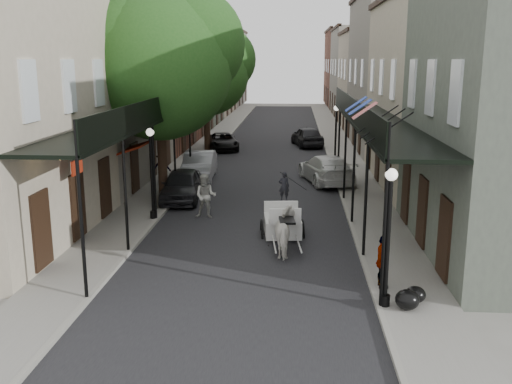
% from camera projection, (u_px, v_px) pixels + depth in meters
% --- Properties ---
extents(ground, '(140.00, 140.00, 0.00)m').
position_uv_depth(ground, '(238.00, 278.00, 17.39)').
color(ground, gray).
rests_on(ground, ground).
extents(road, '(8.00, 90.00, 0.01)m').
position_uv_depth(road, '(269.00, 162.00, 36.82)').
color(road, black).
rests_on(road, ground).
extents(sidewalk_left, '(2.20, 90.00, 0.12)m').
position_uv_depth(sidewalk_left, '(192.00, 160.00, 37.14)').
color(sidewalk_left, gray).
rests_on(sidewalk_left, ground).
extents(sidewalk_right, '(2.20, 90.00, 0.12)m').
position_uv_depth(sidewalk_right, '(347.00, 162.00, 36.48)').
color(sidewalk_right, gray).
rests_on(sidewalk_right, ground).
extents(building_row_left, '(5.00, 80.00, 10.50)m').
position_uv_depth(building_row_left, '(168.00, 75.00, 45.91)').
color(building_row_left, '#B5A891').
rests_on(building_row_left, ground).
extents(building_row_right, '(5.00, 80.00, 10.50)m').
position_uv_depth(building_row_right, '(384.00, 75.00, 44.77)').
color(building_row_right, gray).
rests_on(building_row_right, ground).
extents(gallery_left, '(2.20, 18.05, 4.88)m').
position_uv_depth(gallery_left, '(139.00, 120.00, 23.57)').
color(gallery_left, black).
rests_on(gallery_left, sidewalk_left).
extents(gallery_right, '(2.20, 18.05, 4.88)m').
position_uv_depth(gallery_right, '(373.00, 122.00, 22.93)').
color(gallery_right, black).
rests_on(gallery_right, sidewalk_right).
extents(tree_near, '(7.31, 6.80, 9.63)m').
position_uv_depth(tree_near, '(168.00, 59.00, 26.08)').
color(tree_near, '#382619').
rests_on(tree_near, sidewalk_left).
extents(tree_far, '(6.45, 6.00, 8.61)m').
position_uv_depth(tree_far, '(211.00, 69.00, 39.83)').
color(tree_far, '#382619').
rests_on(tree_far, sidewalk_left).
extents(lamppost_right_near, '(0.32, 0.32, 3.71)m').
position_uv_depth(lamppost_right_near, '(388.00, 236.00, 14.71)').
color(lamppost_right_near, black).
rests_on(lamppost_right_near, sidewalk_right).
extents(lamppost_left, '(0.32, 0.32, 3.71)m').
position_uv_depth(lamppost_left, '(152.00, 172.00, 23.03)').
color(lamppost_left, black).
rests_on(lamppost_left, sidewalk_left).
extents(lamppost_right_far, '(0.32, 0.32, 3.71)m').
position_uv_depth(lamppost_right_far, '(336.00, 135.00, 34.14)').
color(lamppost_right_far, black).
rests_on(lamppost_right_far, sidewalk_right).
extents(horse, '(1.01, 1.91, 1.55)m').
position_uv_depth(horse, '(287.00, 232.00, 19.32)').
color(horse, silver).
rests_on(horse, ground).
extents(carriage, '(1.73, 2.40, 2.59)m').
position_uv_depth(carriage, '(282.00, 208.00, 21.61)').
color(carriage, black).
rests_on(carriage, ground).
extents(pedestrian_walking, '(0.94, 0.74, 1.87)m').
position_uv_depth(pedestrian_walking, '(206.00, 196.00, 23.75)').
color(pedestrian_walking, '#ADADA4').
rests_on(pedestrian_walking, ground).
extents(pedestrian_sidewalk_left, '(1.03, 0.62, 1.56)m').
position_uv_depth(pedestrian_sidewalk_left, '(162.00, 167.00, 30.28)').
color(pedestrian_sidewalk_left, gray).
rests_on(pedestrian_sidewalk_left, sidewalk_left).
extents(pedestrian_sidewalk_right, '(0.39, 0.91, 1.55)m').
position_uv_depth(pedestrian_sidewalk_right, '(383.00, 262.00, 16.18)').
color(pedestrian_sidewalk_right, gray).
rests_on(pedestrian_sidewalk_right, sidewalk_right).
extents(car_left_near, '(1.98, 4.42, 1.47)m').
position_uv_depth(car_left_near, '(182.00, 185.00, 26.75)').
color(car_left_near, black).
rests_on(car_left_near, ground).
extents(car_left_mid, '(1.84, 4.69, 1.52)m').
position_uv_depth(car_left_mid, '(199.00, 166.00, 31.50)').
color(car_left_mid, '#A4A4AA').
rests_on(car_left_mid, ground).
extents(car_left_far, '(2.96, 4.78, 1.23)m').
position_uv_depth(car_left_far, '(223.00, 142.00, 41.74)').
color(car_left_far, black).
rests_on(car_left_far, ground).
extents(car_right_near, '(3.26, 5.54, 1.51)m').
position_uv_depth(car_right_near, '(326.00, 169.00, 30.60)').
color(car_right_near, silver).
rests_on(car_right_near, ground).
extents(car_right_far, '(2.73, 4.77, 1.53)m').
position_uv_depth(car_right_far, '(307.00, 136.00, 43.43)').
color(car_right_far, black).
rests_on(car_right_far, ground).
extents(trash_bags, '(0.89, 1.04, 0.54)m').
position_uv_depth(trash_bags, '(410.00, 298.00, 15.02)').
color(trash_bags, black).
rests_on(trash_bags, sidewalk_right).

